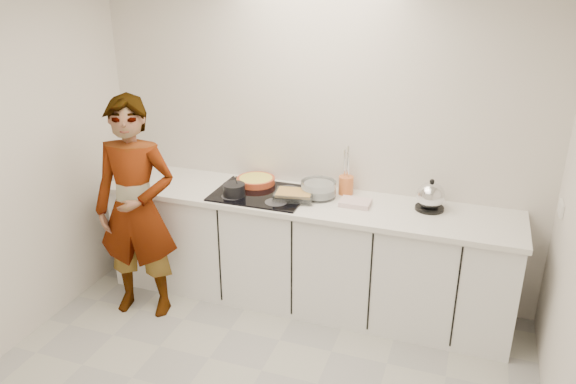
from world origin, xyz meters
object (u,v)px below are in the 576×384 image
(baking_dish, at_px, (294,195))
(cook, at_px, (136,210))
(saucepan, at_px, (234,190))
(kettle, at_px, (430,197))
(tart_dish, at_px, (256,180))
(mixing_bowl, at_px, (318,190))
(utensil_crock, at_px, (346,185))
(hob, at_px, (261,193))

(baking_dish, distance_m, cook, 1.20)
(saucepan, bearing_deg, kettle, 10.10)
(tart_dish, distance_m, mixing_bowl, 0.55)
(saucepan, relative_size, utensil_crock, 1.58)
(tart_dish, relative_size, utensil_crock, 2.29)
(hob, xyz_separation_m, baking_dish, (0.29, -0.03, 0.04))
(baking_dish, height_order, cook, cook)
(hob, relative_size, cook, 0.41)
(hob, bearing_deg, mixing_bowl, 12.84)
(hob, distance_m, baking_dish, 0.29)
(cook, bearing_deg, baking_dish, 12.81)
(kettle, relative_size, utensil_crock, 1.81)
(hob, relative_size, mixing_bowl, 2.32)
(saucepan, height_order, kettle, kettle)
(baking_dish, relative_size, utensil_crock, 2.27)
(baking_dish, bearing_deg, utensil_crock, 36.80)
(saucepan, xyz_separation_m, utensil_crock, (0.80, 0.35, 0.01))
(mixing_bowl, xyz_separation_m, utensil_crock, (0.19, 0.13, 0.01))
(hob, height_order, kettle, kettle)
(kettle, bearing_deg, baking_dish, -170.88)
(mixing_bowl, bearing_deg, tart_dish, 173.00)
(baking_dish, bearing_deg, kettle, 9.12)
(kettle, height_order, cook, cook)
(utensil_crock, relative_size, cook, 0.08)
(hob, height_order, cook, cook)
(kettle, distance_m, cook, 2.19)
(utensil_crock, bearing_deg, kettle, -8.29)
(cook, bearing_deg, tart_dish, 32.98)
(tart_dish, height_order, kettle, kettle)
(tart_dish, distance_m, saucepan, 0.30)
(mixing_bowl, bearing_deg, utensil_crock, 34.68)
(tart_dish, height_order, baking_dish, baking_dish)
(tart_dish, height_order, cook, cook)
(hob, bearing_deg, saucepan, -143.74)
(hob, bearing_deg, utensil_crock, 20.09)
(utensil_crock, bearing_deg, saucepan, -156.05)
(mixing_bowl, bearing_deg, saucepan, -159.77)
(baking_dish, bearing_deg, saucepan, -167.77)
(mixing_bowl, bearing_deg, kettle, 2.28)
(baking_dish, relative_size, cook, 0.19)
(hob, relative_size, utensil_crock, 5.00)
(tart_dish, bearing_deg, hob, -57.04)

